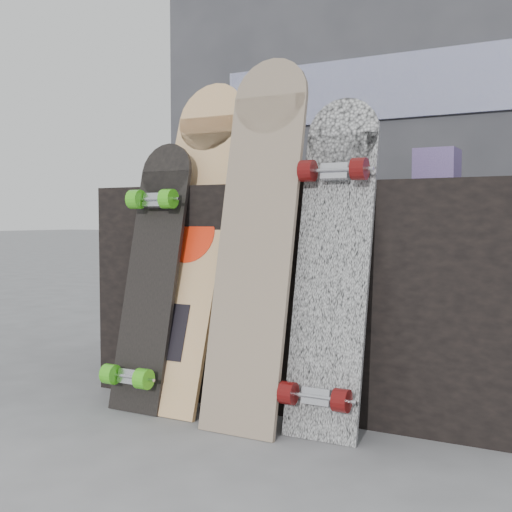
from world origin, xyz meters
The scene contains 10 objects.
ground centered at (0.00, 0.00, 0.00)m, with size 60.00×60.00×0.00m, color slate.
vendor_table centered at (0.00, 0.50, 0.40)m, with size 1.60×0.60×0.80m, color black.
booth centered at (0.00, 1.35, 1.10)m, with size 2.40×0.22×2.20m.
merch_box_purple centered at (-0.31, 0.52, 0.85)m, with size 0.18×0.12×0.10m, color navy.
merch_box_small centered at (0.45, 0.52, 0.86)m, with size 0.14×0.14×0.12m, color navy.
merch_box_flat centered at (-0.05, 0.55, 0.83)m, with size 0.22×0.10×0.06m, color #D1B78C.
longboard_geisha centered at (-0.36, 0.21, 0.63)m, with size 0.28×0.40×1.20m.
longboard_celtic centered at (-0.03, 0.10, 0.65)m, with size 0.27×0.29×1.22m.
longboard_cascadia centered at (0.22, 0.13, 0.55)m, with size 0.24×0.30×1.07m.
skateboard_dark centered at (-0.47, 0.10, 0.49)m, with size 0.21×0.31×0.96m.
Camera 1 is at (0.95, -1.75, 0.68)m, focal length 45.00 mm.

